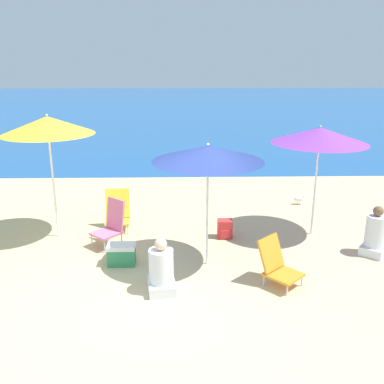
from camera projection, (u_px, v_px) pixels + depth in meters
name	position (u px, v px, depth m)	size (l,w,h in m)	color
ground_plane	(170.00, 288.00, 6.38)	(60.00, 60.00, 0.00)	#D1BA89
sea_water	(179.00, 106.00, 31.45)	(60.00, 40.00, 0.01)	#1E5699
beach_umbrella_navy	(208.00, 154.00, 6.59)	(1.75, 1.75, 2.03)	white
beach_umbrella_purple	(320.00, 136.00, 7.79)	(1.76, 1.76, 2.12)	white
beach_umbrella_yellow	(48.00, 125.00, 7.61)	(1.66, 1.66, 2.34)	white
beach_chair_yellow	(118.00, 211.00, 8.53)	(0.52, 0.58, 0.79)	silver
beach_chair_pink	(111.00, 223.00, 7.76)	(0.67, 0.68, 0.85)	silver
beach_chair_orange	(277.00, 264.00, 6.42)	(0.74, 0.75, 0.71)	silver
person_seated_near	(161.00, 271.00, 6.19)	(0.46, 0.52, 0.84)	silver
person_seated_far	(375.00, 235.00, 7.38)	(0.58, 0.59, 0.89)	silver
backpack_red	(225.00, 229.00, 8.15)	(0.27, 0.25, 0.35)	red
cooler_box	(122.00, 254.00, 7.06)	(0.46, 0.28, 0.36)	#338C59
seagull	(300.00, 199.00, 10.01)	(0.27, 0.11, 0.23)	gold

